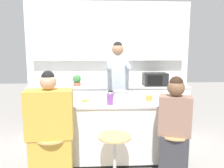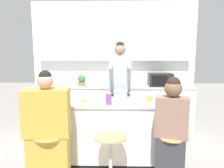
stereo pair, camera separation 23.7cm
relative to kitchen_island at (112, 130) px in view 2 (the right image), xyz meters
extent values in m
plane|color=gray|center=(0.00, 0.00, -0.46)|extent=(16.00, 16.00, 0.00)
cube|color=silver|center=(0.00, 1.69, 0.89)|extent=(3.55, 0.06, 2.70)
cube|color=white|center=(0.00, 1.58, 1.36)|extent=(3.27, 0.16, 0.75)
cube|color=white|center=(0.00, 1.37, -0.01)|extent=(3.27, 0.56, 0.90)
cube|color=#BCBCC1|center=(0.00, 1.37, 0.45)|extent=(3.30, 0.59, 0.03)
cube|color=black|center=(0.00, 0.00, -0.43)|extent=(1.78, 0.55, 0.06)
cube|color=white|center=(0.00, 0.00, 0.01)|extent=(1.86, 0.63, 0.82)
cube|color=#BCBCC1|center=(0.00, 0.00, 0.44)|extent=(1.90, 0.67, 0.03)
cylinder|color=#B7BABC|center=(-0.76, -0.61, -0.15)|extent=(0.04, 0.04, 0.59)
cylinder|color=tan|center=(-0.76, -0.61, 0.15)|extent=(0.41, 0.41, 0.02)
cylinder|color=#B7BABC|center=(0.00, -0.62, -0.15)|extent=(0.04, 0.04, 0.59)
cylinder|color=tan|center=(0.00, -0.62, 0.15)|extent=(0.41, 0.41, 0.02)
cylinder|color=#B7BABC|center=(0.76, -0.58, -0.15)|extent=(0.04, 0.04, 0.59)
cylinder|color=tan|center=(0.76, -0.58, 0.15)|extent=(0.41, 0.41, 0.02)
cube|color=#383842|center=(0.12, 0.59, 0.03)|extent=(0.32, 0.22, 0.99)
cube|color=#9EA8B2|center=(0.12, 0.59, 0.82)|extent=(0.37, 0.22, 0.59)
cylinder|color=#9EA8B2|center=(-0.03, 0.32, 0.95)|extent=(0.07, 0.33, 0.07)
cylinder|color=#9EA8B2|center=(0.27, 0.32, 0.95)|extent=(0.07, 0.33, 0.07)
sphere|color=#936B4C|center=(0.12, 0.59, 1.22)|extent=(0.20, 0.20, 0.20)
sphere|color=black|center=(0.12, 0.59, 1.27)|extent=(0.16, 0.16, 0.16)
cube|color=gold|center=(-0.78, -0.61, -0.15)|extent=(0.52, 0.30, 0.63)
cube|color=gold|center=(-0.78, -0.61, 0.45)|extent=(0.57, 0.33, 0.58)
sphere|color=tan|center=(-0.78, -0.61, 0.84)|extent=(0.21, 0.21, 0.19)
sphere|color=black|center=(-0.78, -0.61, 0.89)|extent=(0.17, 0.17, 0.15)
cube|color=#333338|center=(0.74, -0.61, -0.15)|extent=(0.41, 0.35, 0.63)
cube|color=#896656|center=(0.74, -0.61, 0.41)|extent=(0.43, 0.32, 0.49)
sphere|color=brown|center=(0.74, -0.61, 0.75)|extent=(0.26, 0.26, 0.21)
sphere|color=black|center=(0.74, -0.61, 0.81)|extent=(0.21, 0.21, 0.17)
cylinder|color=#B7BABC|center=(0.13, 0.09, 0.52)|extent=(0.21, 0.21, 0.14)
cylinder|color=#B7BABC|center=(0.13, 0.09, 0.59)|extent=(0.22, 0.22, 0.01)
cylinder|color=#B7BABC|center=(0.00, 0.09, 0.56)|extent=(0.05, 0.01, 0.01)
cylinder|color=#B7BABC|center=(0.26, 0.09, 0.56)|extent=(0.05, 0.01, 0.01)
cylinder|color=white|center=(-0.18, 0.14, 0.49)|extent=(0.22, 0.22, 0.07)
cylinder|color=orange|center=(0.55, 0.02, 0.49)|extent=(0.08, 0.08, 0.08)
torus|color=orange|center=(0.61, 0.02, 0.49)|extent=(0.04, 0.01, 0.04)
ellipsoid|color=yellow|center=(-0.40, -0.04, 0.47)|extent=(0.11, 0.04, 0.05)
ellipsoid|color=yellow|center=(-0.43, -0.01, 0.47)|extent=(0.08, 0.10, 0.05)
ellipsoid|color=yellow|center=(-0.37, -0.01, 0.47)|extent=(0.09, 0.09, 0.05)
cube|color=#7A428E|center=(-0.04, -0.18, 0.53)|extent=(0.08, 0.08, 0.15)
cylinder|color=white|center=(-0.04, -0.18, 0.61)|extent=(0.04, 0.04, 0.02)
cube|color=black|center=(0.97, 1.33, 0.60)|extent=(0.48, 0.34, 0.26)
cube|color=black|center=(0.92, 1.16, 0.60)|extent=(0.30, 0.01, 0.20)
cube|color=black|center=(1.14, 1.16, 0.60)|extent=(0.09, 0.01, 0.21)
cylinder|color=#93563D|center=(-0.67, 1.37, 0.50)|extent=(0.15, 0.15, 0.07)
sphere|color=#387538|center=(-0.67, 1.37, 0.61)|extent=(0.17, 0.17, 0.17)
camera|label=1|loc=(-0.16, -3.15, 1.20)|focal=35.00mm
camera|label=2|loc=(0.08, -3.16, 1.20)|focal=35.00mm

